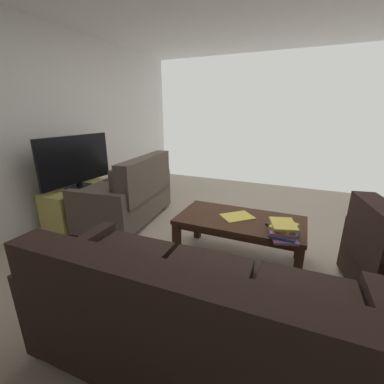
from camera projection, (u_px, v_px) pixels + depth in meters
ground_plane at (240, 248)px, 2.86m from camera, size 5.22×5.58×0.01m
wall_right at (57, 127)px, 3.47m from camera, size 0.12×5.58×2.52m
sofa_main at (192, 318)px, 1.40m from camera, size 1.92×0.86×0.84m
loveseat_near at (130, 194)px, 3.45m from camera, size 0.94×1.45×0.91m
coffee_table at (240, 225)px, 2.52m from camera, size 1.22×0.64×0.45m
tv_stand at (82, 204)px, 3.52m from camera, size 0.48×1.00×0.48m
flat_tv at (76, 161)px, 3.34m from camera, size 0.21×1.09×0.69m
book_stack at (283, 230)px, 2.12m from camera, size 0.27×0.34×0.12m
tv_remote at (273, 223)px, 2.37m from camera, size 0.14×0.15×0.02m
loose_magazine at (237, 216)px, 2.54m from camera, size 0.37×0.37×0.01m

